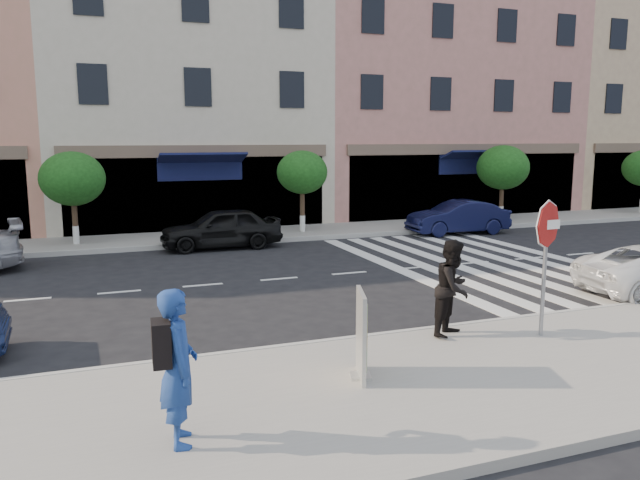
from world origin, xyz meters
The scene contains 15 objects.
ground centered at (0.00, 0.00, 0.00)m, with size 120.00×120.00×0.00m, color black.
sidewalk_near centered at (0.00, -3.75, 0.07)m, with size 60.00×4.50×0.15m, color gray.
sidewalk_far centered at (0.00, 11.00, 0.07)m, with size 60.00×3.00×0.15m, color gray.
building_centre centered at (-0.50, 17.00, 5.50)m, with size 11.00×9.00×11.00m, color beige.
building_east_mid centered at (11.50, 17.00, 6.50)m, with size 13.00×9.00×13.00m, color tan.
building_east_far centered at (24.00, 17.00, 6.00)m, with size 12.00×9.00×12.00m, color #D0B185.
street_tree_wb centered at (-5.00, 10.80, 2.31)m, with size 2.10×2.10×3.06m.
street_tree_c centered at (3.00, 10.80, 2.36)m, with size 1.90×1.90×3.04m.
street_tree_ea centered at (12.00, 10.80, 2.39)m, with size 2.20×2.20×3.19m.
stop_sign centered at (2.90, -2.62, 1.93)m, with size 0.87×0.12×2.45m.
photographer centered at (-3.74, -4.36, 1.07)m, with size 0.67×0.44×1.85m, color navy.
walker centered at (1.43, -2.00, 1.02)m, with size 0.84×0.66×1.74m, color black.
poster_board centered at (-0.94, -3.27, 0.78)m, with size 0.38×0.83×1.30m.
car_far_mid centered at (-0.46, 9.10, 0.68)m, with size 1.60×3.98×1.36m, color black.
car_far_right centered at (8.68, 8.99, 0.64)m, with size 1.36×3.89×1.28m, color black.
Camera 1 is at (-4.62, -11.29, 3.67)m, focal length 35.00 mm.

